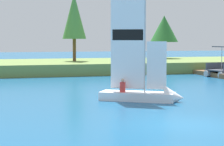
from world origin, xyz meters
TOP-DOWN VIEW (x-y plane):
  - ground_plane at (0.00, 0.00)m, footprint 200.00×200.00m
  - shore_bank at (0.00, 29.86)m, footprint 80.00×12.47m
  - shoreline_tree_centre at (0.65, 29.90)m, footprint 2.57×2.57m
  - shoreline_tree_midright at (12.41, 33.13)m, footprint 3.44×3.44m
  - wooden_dock at (12.52, 20.79)m, footprint 1.60×6.68m
  - sailboat at (0.77, 6.83)m, footprint 4.84×3.67m

SIDE VIEW (x-z plane):
  - ground_plane at x=0.00m, z-range 0.00..0.00m
  - wooden_dock at x=12.52m, z-range 0.00..0.42m
  - sailboat at x=0.77m, z-range -2.78..3.81m
  - shore_bank at x=0.00m, z-range 0.00..1.15m
  - shoreline_tree_midright at x=12.41m, z-range 2.13..7.38m
  - shoreline_tree_centre at x=0.65m, z-range 2.31..9.63m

